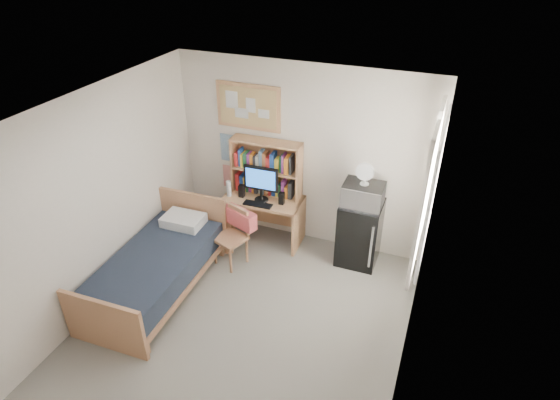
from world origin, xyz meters
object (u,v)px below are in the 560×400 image
at_px(monitor, 261,184).
at_px(desk_fan, 365,174).
at_px(desk_chair, 230,238).
at_px(bulletin_board, 248,107).
at_px(bed, 156,273).
at_px(speaker_left, 242,191).
at_px(mini_fridge, 359,232).
at_px(desk, 263,219).
at_px(speaker_right, 282,198).
at_px(microwave, 363,194).

height_order(monitor, desk_fan, desk_fan).
bearing_deg(desk_fan, desk_chair, -157.21).
distance_m(bulletin_board, desk_fan, 1.84).
bearing_deg(bed, desk_chair, 52.24).
bearing_deg(speaker_left, mini_fridge, 0.82).
xyz_separation_m(desk, speaker_left, (-0.30, -0.07, 0.44)).
xyz_separation_m(bed, desk_fan, (2.23, 1.53, 1.08)).
relative_size(speaker_right, microwave, 0.34).
bearing_deg(mini_fridge, bulletin_board, 170.83).
xyz_separation_m(desk, bed, (-0.81, -1.54, -0.08)).
height_order(bulletin_board, desk_chair, bulletin_board).
bearing_deg(desk, speaker_left, -168.69).
xyz_separation_m(desk, desk_fan, (1.41, -0.01, 1.01)).
xyz_separation_m(mini_fridge, monitor, (-1.41, -0.07, 0.51)).
bearing_deg(bulletin_board, monitor, -47.41).
relative_size(monitor, desk_fan, 1.85).
height_order(speaker_left, speaker_right, speaker_left).
relative_size(microwave, desk_fan, 1.81).
relative_size(speaker_right, desk_fan, 0.62).
xyz_separation_m(bulletin_board, monitor, (0.32, -0.34, -0.96)).
xyz_separation_m(desk_chair, mini_fridge, (1.61, 0.70, 0.04)).
xyz_separation_m(desk_chair, speaker_right, (0.49, 0.64, 0.37)).
relative_size(monitor, microwave, 1.02).
relative_size(bed, speaker_right, 11.23).
bearing_deg(desk_chair, speaker_right, 72.32).
xyz_separation_m(desk_chair, speaker_left, (-0.11, 0.62, 0.38)).
bearing_deg(speaker_right, monitor, -180.00).
relative_size(desk_chair, speaker_left, 4.50).
height_order(desk, desk_fan, desk_fan).
bearing_deg(speaker_right, bulletin_board, 149.63).
relative_size(speaker_left, desk_fan, 0.65).
bearing_deg(desk, microwave, -2.26).
xyz_separation_m(desk_chair, desk_fan, (1.61, 0.68, 0.94)).
relative_size(desk, mini_fridge, 1.22).
xyz_separation_m(mini_fridge, speaker_left, (-1.71, -0.08, 0.34)).
xyz_separation_m(mini_fridge, speaker_right, (-1.11, -0.06, 0.33)).
height_order(desk_chair, monitor, monitor).
bearing_deg(speaker_left, microwave, 0.15).
bearing_deg(monitor, bed, -120.79).
distance_m(desk_chair, mini_fridge, 1.75).
height_order(desk_chair, mini_fridge, mini_fridge).
relative_size(bulletin_board, desk_fan, 3.31).
bearing_deg(speaker_left, bed, -111.26).
bearing_deg(bed, microwave, 32.93).
bearing_deg(microwave, desk_chair, -157.21).
relative_size(desk, speaker_right, 6.38).
xyz_separation_m(desk_chair, microwave, (1.61, 0.68, 0.65)).
xyz_separation_m(bulletin_board, speaker_right, (0.62, -0.33, -1.13)).
height_order(speaker_left, microwave, microwave).
distance_m(monitor, microwave, 1.42).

